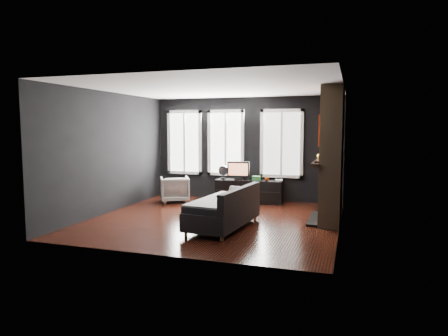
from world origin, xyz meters
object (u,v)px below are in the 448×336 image
(mug, at_px, (267,178))
(book, at_px, (276,176))
(mantel_vase, at_px, (321,155))
(media_console, at_px, (249,191))
(monitor, at_px, (238,169))
(sofa, at_px, (223,207))
(armchair, at_px, (175,188))

(mug, height_order, book, book)
(book, relative_size, mantel_vase, 1.28)
(media_console, height_order, mug, mug)
(monitor, bearing_deg, mantel_vase, -31.01)
(sofa, xyz_separation_m, monitor, (-0.48, 2.73, 0.44))
(monitor, relative_size, mug, 5.22)
(monitor, height_order, book, monitor)
(book, bearing_deg, mug, -141.97)
(mug, distance_m, mantel_vase, 1.84)
(sofa, bearing_deg, mantel_vase, 50.95)
(sofa, bearing_deg, book, 86.25)
(monitor, xyz_separation_m, mug, (0.76, -0.06, -0.20))
(mug, bearing_deg, armchair, -167.91)
(media_console, xyz_separation_m, monitor, (-0.30, 0.00, 0.55))
(book, xyz_separation_m, mantel_vase, (1.19, -1.15, 0.62))
(mug, xyz_separation_m, book, (0.19, 0.15, 0.06))
(sofa, distance_m, mug, 2.70)
(mug, bearing_deg, book, 38.03)
(media_console, bearing_deg, sofa, -89.06)
(media_console, relative_size, mantel_vase, 9.15)
(sofa, xyz_separation_m, mug, (0.28, 2.67, 0.24))
(sofa, distance_m, armchair, 2.98)
(media_console, distance_m, book, 0.78)
(armchair, xyz_separation_m, media_console, (1.84, 0.55, -0.07))
(armchair, relative_size, book, 3.04)
(sofa, bearing_deg, media_console, 99.62)
(armchair, distance_m, mantel_vase, 3.85)
(book, bearing_deg, sofa, -99.53)
(armchair, height_order, monitor, monitor)
(sofa, xyz_separation_m, mantel_vase, (1.67, 1.68, 0.92))
(sofa, distance_m, mantel_vase, 2.54)
(mug, xyz_separation_m, mantel_vase, (1.39, -1.00, 0.68))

